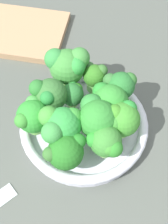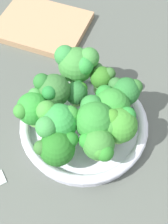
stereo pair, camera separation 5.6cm
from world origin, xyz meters
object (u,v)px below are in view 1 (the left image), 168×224
(broccoli_floret_0, at_px, (100,116))
(cutting_board, at_px, (20,32))
(broccoli_floret_7, at_px, (33,116))
(broccoli_floret_3, at_px, (110,102))
(broccoli_floret_5, at_px, (122,119))
(broccoli_floret_8, at_px, (121,85))
(broccoli_floret_10, at_px, (106,143))
(broccoli_floret_6, at_px, (49,95))
(broccoli_floret_4, at_px, (95,76))
(broccoli_floret_1, at_px, (65,150))
(broccoli_floret_2, at_px, (68,65))
(bowl, at_px, (84,126))
(broccoli_floret_9, at_px, (61,125))
(broccoli_floret_11, at_px, (73,94))

(broccoli_floret_0, distance_m, cutting_board, 0.33)
(broccoli_floret_0, relative_size, broccoli_floret_7, 1.17)
(broccoli_floret_3, xyz_separation_m, broccoli_floret_5, (0.04, -0.02, 0.00))
(broccoli_floret_0, distance_m, broccoli_floret_3, 0.04)
(broccoli_floret_8, xyz_separation_m, broccoli_floret_10, (0.04, -0.11, -0.00))
(broccoli_floret_3, relative_size, broccoli_floret_6, 0.93)
(broccoli_floret_4, height_order, broccoli_floret_7, broccoli_floret_7)
(broccoli_floret_7, bearing_deg, broccoli_floret_1, -11.97)
(broccoli_floret_5, distance_m, broccoli_floret_8, 0.07)
(broccoli_floret_7, distance_m, broccoli_floret_10, 0.13)
(broccoli_floret_4, bearing_deg, broccoli_floret_6, -111.23)
(broccoli_floret_6, bearing_deg, broccoli_floret_3, 31.21)
(broccoli_floret_0, relative_size, broccoli_floret_2, 0.95)
(broccoli_floret_4, relative_size, cutting_board, 0.29)
(broccoli_floret_3, distance_m, broccoli_floret_5, 0.04)
(broccoli_floret_2, bearing_deg, broccoli_floret_4, 22.88)
(broccoli_floret_3, bearing_deg, broccoli_floret_2, 171.33)
(bowl, height_order, broccoli_floret_7, broccoli_floret_7)
(bowl, height_order, broccoli_floret_0, broccoli_floret_0)
(broccoli_floret_3, xyz_separation_m, broccoli_floret_7, (-0.09, -0.10, 0.00))
(broccoli_floret_3, distance_m, broccoli_floret_8, 0.04)
(broccoli_floret_6, relative_size, broccoli_floret_10, 1.15)
(bowl, height_order, broccoli_floret_9, broccoli_floret_9)
(broccoli_floret_11, bearing_deg, broccoli_floret_6, -121.98)
(broccoli_floret_1, xyz_separation_m, broccoli_floret_4, (-0.05, 0.15, -0.00))
(broccoli_floret_11, bearing_deg, broccoli_floret_7, -104.61)
(broccoli_floret_5, xyz_separation_m, cutting_board, (-0.33, 0.10, -0.07))
(broccoli_floret_7, distance_m, broccoli_floret_8, 0.17)
(broccoli_floret_11, bearing_deg, broccoli_floret_5, -1.30)
(broccoli_floret_0, height_order, broccoli_floret_5, broccoli_floret_0)
(broccoli_floret_0, bearing_deg, broccoli_floret_6, -171.13)
(broccoli_floret_2, bearing_deg, broccoli_floret_11, -43.93)
(bowl, bearing_deg, broccoli_floret_1, -75.71)
(broccoli_floret_2, height_order, broccoli_floret_4, broccoli_floret_2)
(broccoli_floret_10, distance_m, broccoli_floret_11, 0.12)
(broccoli_floret_2, height_order, broccoli_floret_5, broccoli_floret_2)
(broccoli_floret_1, distance_m, broccoli_floret_11, 0.12)
(broccoli_floret_7, distance_m, broccoli_floret_11, 0.09)
(broccoli_floret_5, bearing_deg, broccoli_floret_9, -135.53)
(broccoli_floret_1, bearing_deg, broccoli_floret_3, 86.75)
(broccoli_floret_2, xyz_separation_m, broccoli_floret_5, (0.14, -0.04, -0.01))
(broccoli_floret_1, bearing_deg, broccoli_floret_2, 125.43)
(broccoli_floret_2, bearing_deg, broccoli_floret_7, -83.49)
(broccoli_floret_5, relative_size, broccoli_floret_10, 1.07)
(broccoli_floret_2, bearing_deg, bowl, -35.87)
(broccoli_floret_3, distance_m, broccoli_floret_10, 0.08)
(broccoli_floret_4, xyz_separation_m, cutting_board, (-0.24, 0.05, -0.06))
(broccoli_floret_10, bearing_deg, broccoli_floret_7, -167.04)
(broccoli_floret_4, bearing_deg, broccoli_floret_11, -102.86)
(broccoli_floret_10, bearing_deg, broccoli_floret_3, 118.89)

